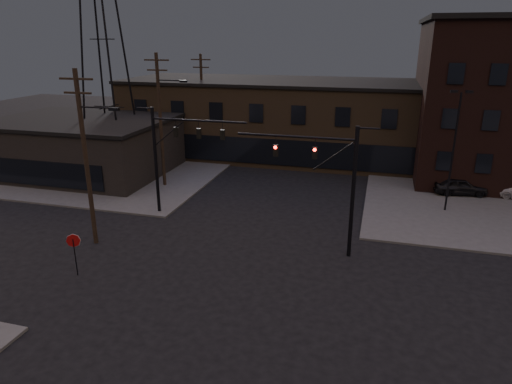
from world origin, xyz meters
TOP-DOWN VIEW (x-y plane):
  - ground at (0.00, 0.00)m, footprint 140.00×140.00m
  - sidewalk_nw at (-22.00, 22.00)m, footprint 30.00×30.00m
  - building_row at (0.00, 28.00)m, footprint 40.00×12.00m
  - building_left at (-20.00, 16.00)m, footprint 16.00×12.00m
  - traffic_signal_near at (5.36, 4.50)m, footprint 7.12×0.24m
  - traffic_signal_far at (-6.72, 8.00)m, footprint 7.12×0.24m
  - stop_sign at (-8.00, -1.99)m, footprint 0.72×0.33m
  - utility_pole_near at (-9.43, 2.00)m, footprint 3.70×0.28m
  - utility_pole_mid at (-10.44, 14.00)m, footprint 3.70×0.28m
  - utility_pole_far at (-11.50, 26.00)m, footprint 2.20×0.28m
  - transmission_tower at (-18.00, 18.00)m, footprint 7.00×7.00m
  - lot_light_a at (13.00, 14.00)m, footprint 1.50×0.28m
  - parked_car_lot_a at (14.56, 18.25)m, footprint 4.50×2.32m
  - car_crossing at (1.81, 25.51)m, footprint 2.49×4.49m

SIDE VIEW (x-z plane):
  - ground at x=0.00m, z-range 0.00..0.00m
  - sidewalk_nw at x=-22.00m, z-range 0.00..0.15m
  - car_crossing at x=1.81m, z-range 0.00..1.40m
  - parked_car_lot_a at x=14.56m, z-range 0.15..1.61m
  - stop_sign at x=-8.00m, z-range 0.60..3.08m
  - building_left at x=-20.00m, z-range 0.00..5.00m
  - building_row at x=0.00m, z-range 0.00..8.00m
  - traffic_signal_near at x=5.36m, z-range 0.93..8.93m
  - traffic_signal_far at x=-6.72m, z-range 1.01..9.01m
  - lot_light_a at x=13.00m, z-range 0.94..10.08m
  - utility_pole_far at x=-11.50m, z-range 0.28..11.28m
  - utility_pole_near at x=-9.43m, z-range 0.37..11.37m
  - utility_pole_mid at x=-10.44m, z-range 0.38..11.88m
  - transmission_tower at x=-18.00m, z-range 0.00..25.00m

